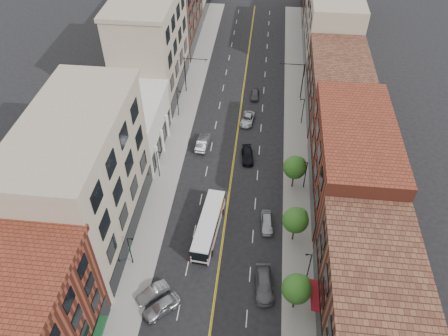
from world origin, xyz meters
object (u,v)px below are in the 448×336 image
(car_lane_a, at_px, (247,156))
(city_bus, at_px, (209,225))
(car_parked_far, at_px, (267,223))
(car_lane_c, at_px, (255,95))
(car_angle_b, at_px, (153,293))
(car_parked_mid, at_px, (264,285))
(car_lane_behind, at_px, (203,142))
(car_angle_a, at_px, (161,307))
(car_lane_b, at_px, (247,119))

(car_lane_a, bearing_deg, city_bus, -112.29)
(car_parked_far, distance_m, car_lane_c, 31.55)
(car_angle_b, bearing_deg, car_parked_mid, 56.94)
(car_parked_mid, xyz_separation_m, car_lane_a, (-3.64, 23.50, -0.14))
(car_angle_b, relative_size, car_lane_behind, 0.82)
(car_angle_a, distance_m, car_lane_c, 46.13)
(car_parked_far, xyz_separation_m, car_lane_c, (-3.43, 31.36, -0.09))
(car_lane_c, bearing_deg, car_lane_behind, -117.04)
(city_bus, relative_size, car_lane_b, 2.40)
(car_angle_a, height_order, car_lane_b, car_angle_a)
(car_angle_a, xyz_separation_m, car_parked_far, (11.74, 14.02, -0.06))
(city_bus, xyz_separation_m, car_angle_a, (-3.94, -12.01, -0.83))
(car_lane_c, bearing_deg, car_lane_b, -96.44)
(car_lane_a, xyz_separation_m, car_lane_c, (0.21, 17.70, -0.01))
(car_angle_a, height_order, car_lane_a, car_angle_a)
(car_parked_far, relative_size, car_lane_a, 0.96)
(car_lane_a, bearing_deg, car_lane_c, 81.88)
(car_lane_a, xyz_separation_m, car_lane_b, (-0.66, 9.81, -0.01))
(car_lane_b, bearing_deg, car_parked_far, -72.10)
(car_parked_mid, bearing_deg, car_lane_b, 91.52)
(city_bus, height_order, car_angle_a, city_bus)
(car_angle_a, xyz_separation_m, car_lane_a, (8.09, 27.68, -0.15))
(car_angle_b, height_order, car_parked_far, car_parked_far)
(car_parked_mid, distance_m, car_lane_a, 23.78)
(car_parked_mid, relative_size, car_lane_a, 1.21)
(car_parked_far, xyz_separation_m, car_lane_behind, (-11.22, 15.99, 0.09))
(car_angle_b, bearing_deg, city_bus, 108.80)
(car_angle_a, distance_m, car_lane_b, 38.21)
(car_angle_a, bearing_deg, car_parked_far, 96.16)
(city_bus, distance_m, car_angle_a, 12.67)
(car_parked_mid, xyz_separation_m, car_lane_behind, (-11.22, 25.84, 0.04))
(car_angle_a, xyz_separation_m, car_lane_c, (8.31, 45.38, -0.16))
(car_lane_c, bearing_deg, car_parked_mid, -85.40)
(car_angle_a, bearing_deg, car_lane_a, 119.79)
(car_lane_behind, bearing_deg, car_lane_c, -113.45)
(car_angle_b, distance_m, car_lane_behind, 28.33)
(car_parked_mid, xyz_separation_m, car_lane_c, (-3.43, 41.21, -0.15))
(car_parked_mid, bearing_deg, car_lane_a, 92.98)
(car_angle_a, xyz_separation_m, car_lane_b, (7.44, 37.48, -0.15))
(car_angle_b, xyz_separation_m, car_lane_behind, (1.98, 28.26, 0.15))
(car_parked_far, height_order, car_lane_behind, car_lane_behind)
(city_bus, bearing_deg, car_angle_a, -103.03)
(car_lane_behind, bearing_deg, car_parked_far, 128.50)
(city_bus, xyz_separation_m, car_lane_c, (4.37, 33.36, -0.99))
(car_lane_b, bearing_deg, car_lane_a, -78.66)
(car_angle_b, relative_size, car_lane_a, 0.91)
(car_angle_b, bearing_deg, car_lane_a, 116.31)
(car_parked_far, height_order, car_lane_b, car_parked_far)
(car_lane_b, bearing_deg, city_bus, -90.31)
(city_bus, relative_size, car_lane_behind, 2.22)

